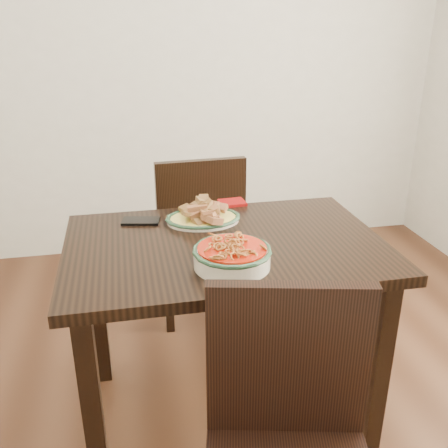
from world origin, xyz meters
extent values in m
plane|color=#3B2113|center=(0.00, 0.00, 0.00)|extent=(3.50, 3.50, 0.00)
cube|color=silver|center=(0.00, 1.75, 1.30)|extent=(3.50, 0.10, 2.60)
cube|color=black|center=(-0.01, 0.10, 0.73)|extent=(1.12, 0.74, 0.04)
cube|color=black|center=(-0.49, -0.19, 0.35)|extent=(0.06, 0.06, 0.71)
cube|color=black|center=(0.48, -0.19, 0.35)|extent=(0.06, 0.06, 0.71)
cube|color=black|center=(-0.49, 0.40, 0.35)|extent=(0.06, 0.06, 0.71)
cube|color=black|center=(0.48, 0.40, 0.35)|extent=(0.06, 0.06, 0.71)
cube|color=black|center=(-0.01, 0.88, 0.43)|extent=(0.44, 0.44, 0.04)
cube|color=black|center=(0.15, 1.06, 0.21)|extent=(0.04, 0.04, 0.41)
cube|color=black|center=(-0.18, 1.04, 0.21)|extent=(0.04, 0.04, 0.41)
cube|color=black|center=(0.17, 0.72, 0.21)|extent=(0.04, 0.04, 0.41)
cube|color=black|center=(-0.17, 0.70, 0.21)|extent=(0.04, 0.04, 0.41)
cube|color=black|center=(0.00, 0.69, 0.67)|extent=(0.42, 0.06, 0.44)
cube|color=black|center=(0.04, -0.47, 0.67)|extent=(0.42, 0.13, 0.44)
ellipsoid|color=beige|center=(-0.05, 0.31, 0.76)|extent=(0.28, 0.21, 0.02)
ellipsoid|color=#D9C44C|center=(-0.05, 0.31, 0.76)|extent=(0.27, 0.20, 0.01)
torus|color=#193722|center=(-0.05, 0.31, 0.77)|extent=(0.22, 0.22, 0.01)
cylinder|color=beige|center=(-0.02, -0.08, 0.78)|extent=(0.24, 0.24, 0.06)
torus|color=#1B3B24|center=(-0.02, -0.08, 0.81)|extent=(0.25, 0.25, 0.02)
cylinder|color=#AE1A08|center=(-0.02, -0.08, 0.81)|extent=(0.22, 0.22, 0.01)
cube|color=black|center=(-0.29, 0.35, 0.76)|extent=(0.15, 0.10, 0.01)
cube|color=maroon|center=(0.10, 0.48, 0.76)|extent=(0.11, 0.10, 0.01)
camera|label=1|loc=(-0.33, -1.46, 1.48)|focal=40.00mm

